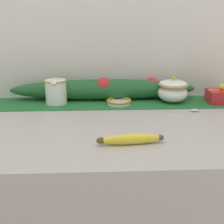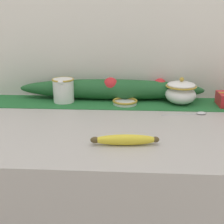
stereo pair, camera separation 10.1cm
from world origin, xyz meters
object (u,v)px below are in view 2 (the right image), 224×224
(small_dish, at_px, (125,102))
(banana, at_px, (125,140))
(spoon, at_px, (198,113))
(cream_pitcher, at_px, (64,89))
(sugar_bowl, at_px, (181,92))

(small_dish, distance_m, banana, 0.43)
(spoon, bearing_deg, banana, -142.59)
(cream_pitcher, bearing_deg, sugar_bowl, -0.16)
(sugar_bowl, relative_size, spoon, 0.74)
(small_dish, bearing_deg, spoon, -21.35)
(banana, xyz_separation_m, spoon, (0.29, 0.31, -0.01))
(spoon, bearing_deg, cream_pitcher, 157.35)
(spoon, bearing_deg, small_dish, 149.49)
(small_dish, height_order, spoon, small_dish)
(cream_pitcher, distance_m, banana, 0.54)
(sugar_bowl, height_order, spoon, sugar_bowl)
(spoon, bearing_deg, sugar_bowl, 100.99)
(cream_pitcher, xyz_separation_m, banana, (0.29, -0.45, -0.04))
(cream_pitcher, height_order, small_dish, cream_pitcher)
(cream_pitcher, xyz_separation_m, small_dish, (0.28, -0.02, -0.05))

